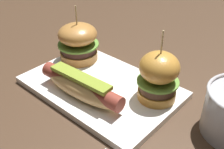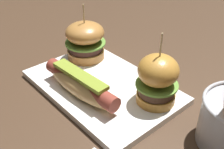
% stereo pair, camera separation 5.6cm
% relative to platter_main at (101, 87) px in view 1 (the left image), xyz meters
% --- Properties ---
extents(ground_plane, '(3.00, 3.00, 0.00)m').
position_rel_platter_main_xyz_m(ground_plane, '(0.00, 0.00, -0.01)').
color(ground_plane, '#422D1E').
extents(platter_main, '(0.33, 0.21, 0.01)m').
position_rel_platter_main_xyz_m(platter_main, '(0.00, 0.00, 0.00)').
color(platter_main, white).
rests_on(platter_main, ground).
extents(hot_dog, '(0.20, 0.06, 0.05)m').
position_rel_platter_main_xyz_m(hot_dog, '(-0.00, -0.06, 0.03)').
color(hot_dog, tan).
rests_on(hot_dog, platter_main).
extents(slider_left, '(0.10, 0.10, 0.14)m').
position_rel_platter_main_xyz_m(slider_left, '(-0.12, 0.04, 0.05)').
color(slider_left, '#AF7638').
rests_on(slider_left, platter_main).
extents(slider_right, '(0.08, 0.08, 0.15)m').
position_rel_platter_main_xyz_m(slider_right, '(0.11, 0.04, 0.06)').
color(slider_right, '#C18534').
rests_on(slider_right, platter_main).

